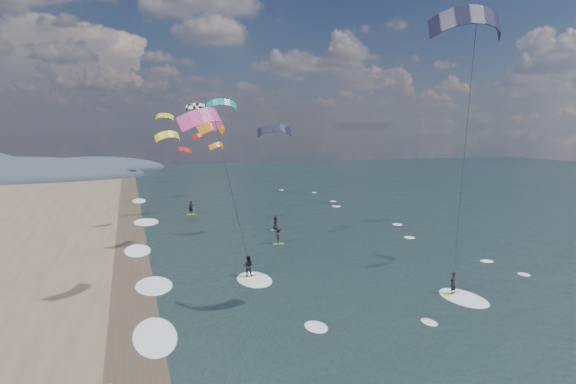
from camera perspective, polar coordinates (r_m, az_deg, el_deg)
name	(u,v)px	position (r m, az deg, el deg)	size (l,w,h in m)	color
ground	(380,355)	(26.70, 10.80, -18.43)	(260.00, 260.00, 0.00)	black
wet_sand_strip	(134,313)	(32.95, -17.81, -13.45)	(3.00, 240.00, 0.00)	#382D23
kitesurfer_near_a	(473,89)	(28.85, 21.07, 11.28)	(7.66, 8.54, 18.26)	#8BC923
kitesurfer_near_b	(228,173)	(32.12, -7.17, 2.21)	(6.91, 9.21, 13.51)	#8BC923
far_kitesurfers	(253,224)	(54.03, -4.13, -3.85)	(8.98, 20.28, 1.80)	#8BC923
bg_kite_field	(200,126)	(74.18, -10.44, 7.74)	(12.97, 70.60, 9.08)	gray
shoreline_surf	(150,287)	(37.45, -16.04, -10.78)	(2.40, 79.40, 0.11)	white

